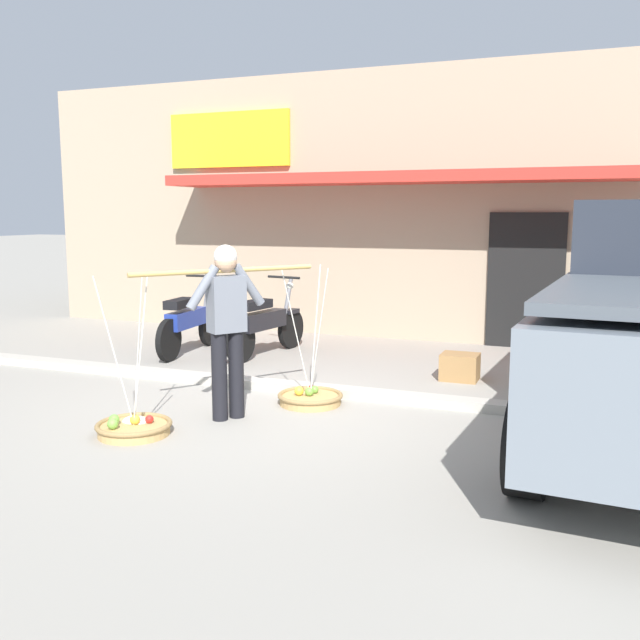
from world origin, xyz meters
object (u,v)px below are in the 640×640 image
Objects in this scene: motorcycle_second_in_row at (265,324)px; wooden_crate at (460,367)px; fruit_basket_right_side at (310,397)px; fruit_basket_left_side at (133,427)px; fruit_vendor at (227,320)px; plastic_litter_bag at (136,423)px; motorcycle_nearest_shop at (189,322)px.

motorcycle_second_in_row is 2.86m from wooden_crate.
fruit_basket_right_side reaches higher than motorcycle_second_in_row.
fruit_basket_left_side is 3.71m from motorcycle_second_in_row.
wooden_crate is at bearing 53.28° from fruit_vendor.
motorcycle_second_in_row is 6.46× the size of plastic_litter_bag.
fruit_vendor is 1.17× the size of fruit_basket_left_side.
motorcycle_second_in_row is 3.60m from plastic_litter_bag.
fruit_basket_right_side reaches higher than wooden_crate.
fruit_vendor is at bearing -70.99° from motorcycle_second_in_row.
fruit_basket_right_side is 0.80× the size of motorcycle_nearest_shop.
fruit_basket_left_side is 3.98m from wooden_crate.
motorcycle_second_in_row is (1.09, 0.25, 0.00)m from motorcycle_nearest_shop.
motorcycle_nearest_shop is 4.14× the size of wooden_crate.
motorcycle_nearest_shop is 3.92m from wooden_crate.
fruit_basket_right_side is 3.30× the size of wooden_crate.
motorcycle_nearest_shop is at bearing 114.05° from plastic_litter_bag.
motorcycle_nearest_shop is 3.64m from plastic_litter_bag.
fruit_basket_left_side is at bearing -125.68° from fruit_vendor.
fruit_basket_left_side reaches higher than motorcycle_second_in_row.
motorcycle_nearest_shop is (-2.09, 2.65, -0.53)m from fruit_vendor.
wooden_crate is (1.81, 2.43, -0.82)m from fruit_vendor.
motorcycle_nearest_shop and motorcycle_second_in_row have the same top height.
fruit_basket_left_side and fruit_basket_right_side have the same top height.
fruit_vendor reaches higher than fruit_basket_left_side.
plastic_litter_bag is at bearing -132.75° from fruit_vendor.
motorcycle_second_in_row is at bearing 170.65° from wooden_crate.
motorcycle_second_in_row is at bearing 96.23° from plastic_litter_bag.
plastic_litter_bag is (-0.61, -0.66, -0.91)m from fruit_vendor.
fruit_vendor reaches higher than wooden_crate.
fruit_vendor is 1.28m from plastic_litter_bag.
wooden_crate reaches higher than plastic_litter_bag.
motorcycle_nearest_shop is (-2.63, 1.88, 0.38)m from fruit_basket_right_side.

